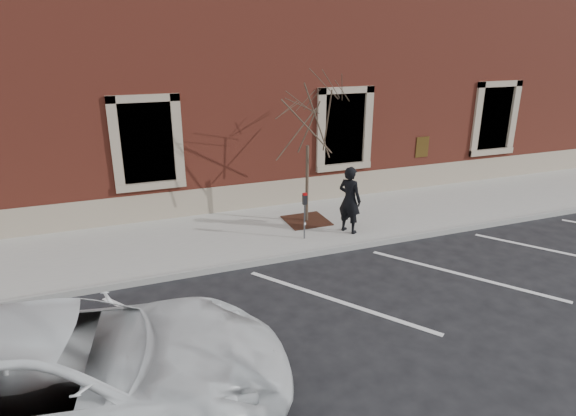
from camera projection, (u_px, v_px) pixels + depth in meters
name	position (u px, v px, depth m)	size (l,w,h in m)	color
ground	(297.00, 258.00, 11.82)	(120.00, 120.00, 0.00)	#28282B
sidewalk_near	(273.00, 230.00, 13.33)	(40.00, 3.50, 0.15)	#B7B5AB
curb_near	(297.00, 256.00, 11.75)	(40.00, 0.12, 0.15)	#9E9E99
parking_stripes	(337.00, 301.00, 9.88)	(28.00, 4.40, 0.01)	silver
building_civic	(217.00, 71.00, 17.30)	(40.00, 8.62, 8.00)	maroon
man	(350.00, 200.00, 12.73)	(0.66, 0.43, 1.81)	black
parking_meter	(305.00, 207.00, 12.30)	(0.11, 0.09, 1.24)	#595B60
tree_grate	(307.00, 220.00, 13.77)	(1.17, 1.17, 0.03)	#3B1B13
sapling	(308.00, 123.00, 12.84)	(2.40, 2.40, 4.00)	#4D392F
white_truck	(61.00, 377.00, 6.37)	(2.85, 6.18, 1.72)	white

